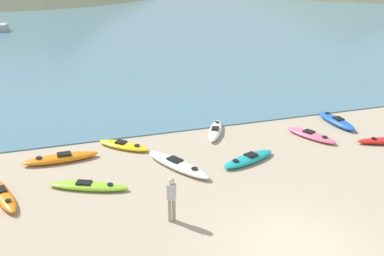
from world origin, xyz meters
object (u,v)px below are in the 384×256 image
at_px(kayak_on_sand_5, 248,159).
at_px(kayak_on_sand_7, 124,145).
at_px(kayak_on_sand_8, 3,195).
at_px(kayak_on_sand_1, 178,165).
at_px(kayak_on_sand_3, 88,186).
at_px(kayak_on_sand_2, 336,121).
at_px(kayak_on_sand_4, 311,135).
at_px(kayak_on_sand_0, 61,158).
at_px(person_near_foreground, 172,196).
at_px(kayak_on_sand_9, 215,131).

height_order(kayak_on_sand_5, kayak_on_sand_7, kayak_on_sand_5).
bearing_deg(kayak_on_sand_8, kayak_on_sand_5, 0.43).
bearing_deg(kayak_on_sand_1, kayak_on_sand_5, -6.81).
distance_m(kayak_on_sand_3, kayak_on_sand_7, 3.89).
bearing_deg(kayak_on_sand_2, kayak_on_sand_4, -152.09).
height_order(kayak_on_sand_0, kayak_on_sand_8, kayak_on_sand_8).
bearing_deg(kayak_on_sand_2, person_near_foreground, -150.34).
distance_m(kayak_on_sand_3, kayak_on_sand_8, 3.06).
bearing_deg(person_near_foreground, kayak_on_sand_5, 37.51).
bearing_deg(kayak_on_sand_3, kayak_on_sand_5, 2.28).
bearing_deg(kayak_on_sand_4, kayak_on_sand_2, 27.91).
height_order(kayak_on_sand_2, kayak_on_sand_7, kayak_on_sand_2).
distance_m(kayak_on_sand_1, kayak_on_sand_3, 3.81).
xyz_separation_m(kayak_on_sand_0, kayak_on_sand_4, (11.73, -1.00, -0.03)).
xyz_separation_m(kayak_on_sand_3, kayak_on_sand_9, (6.60, 3.71, 0.03)).
relative_size(kayak_on_sand_9, person_near_foreground, 1.68).
bearing_deg(kayak_on_sand_7, kayak_on_sand_8, -147.61).
bearing_deg(kayak_on_sand_1, kayak_on_sand_2, 14.07).
distance_m(kayak_on_sand_0, kayak_on_sand_1, 5.12).
relative_size(kayak_on_sand_5, kayak_on_sand_7, 1.19).
bearing_deg(kayak_on_sand_5, kayak_on_sand_1, 173.19).
relative_size(kayak_on_sand_0, kayak_on_sand_1, 0.92).
xyz_separation_m(kayak_on_sand_0, kayak_on_sand_8, (-2.17, -2.59, 0.00)).
bearing_deg(kayak_on_sand_4, kayak_on_sand_8, -173.47).
bearing_deg(kayak_on_sand_1, kayak_on_sand_8, -176.30).
bearing_deg(kayak_on_sand_1, person_near_foreground, -109.05).
relative_size(kayak_on_sand_1, person_near_foreground, 2.13).
distance_m(kayak_on_sand_7, kayak_on_sand_8, 5.92).
bearing_deg(kayak_on_sand_7, kayak_on_sand_4, -10.09).
bearing_deg(person_near_foreground, kayak_on_sand_4, 30.12).
bearing_deg(kayak_on_sand_5, kayak_on_sand_7, 147.59).
distance_m(kayak_on_sand_9, person_near_foreground, 7.97).
bearing_deg(kayak_on_sand_7, person_near_foreground, -85.27).
bearing_deg(kayak_on_sand_5, kayak_on_sand_4, 20.67).
height_order(kayak_on_sand_0, kayak_on_sand_5, kayak_on_sand_0).
bearing_deg(kayak_on_sand_8, kayak_on_sand_4, 6.53).
height_order(kayak_on_sand_5, kayak_on_sand_9, kayak_on_sand_9).
bearing_deg(kayak_on_sand_9, kayak_on_sand_8, -160.00).
relative_size(kayak_on_sand_5, person_near_foreground, 1.75).
xyz_separation_m(kayak_on_sand_4, kayak_on_sand_7, (-8.90, 1.58, -0.00)).
relative_size(kayak_on_sand_0, kayak_on_sand_7, 1.33).
distance_m(kayak_on_sand_0, person_near_foreground, 6.80).
bearing_deg(person_near_foreground, kayak_on_sand_7, 94.73).
distance_m(kayak_on_sand_3, kayak_on_sand_9, 7.57).
height_order(kayak_on_sand_0, kayak_on_sand_2, kayak_on_sand_2).
bearing_deg(kayak_on_sand_4, kayak_on_sand_7, 169.91).
bearing_deg(kayak_on_sand_5, kayak_on_sand_9, 93.77).
bearing_deg(kayak_on_sand_5, kayak_on_sand_8, -179.57).
bearing_deg(kayak_on_sand_2, kayak_on_sand_1, -165.93).
bearing_deg(kayak_on_sand_7, kayak_on_sand_9, 4.19).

